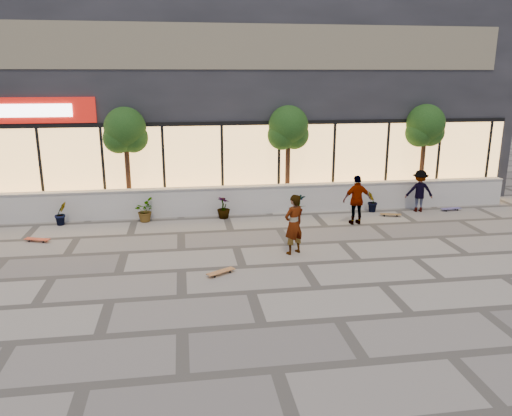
{
  "coord_description": "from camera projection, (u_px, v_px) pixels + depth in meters",
  "views": [
    {
      "loc": [
        -1.5,
        -10.84,
        5.01
      ],
      "look_at": [
        0.55,
        2.87,
        1.3
      ],
      "focal_mm": 35.0,
      "sensor_mm": 36.0,
      "label": 1
    }
  ],
  "objects": [
    {
      "name": "ground",
      "position": [
        251.0,
        292.0,
        11.87
      ],
      "size": [
        80.0,
        80.0,
        0.0
      ],
      "primitive_type": "plane",
      "color": "gray",
      "rests_on": "ground"
    },
    {
      "name": "planter_wall",
      "position": [
        225.0,
        200.0,
        18.42
      ],
      "size": [
        22.0,
        0.42,
        1.04
      ],
      "color": "silver",
      "rests_on": "ground"
    },
    {
      "name": "retail_building",
      "position": [
        213.0,
        92.0,
        22.7
      ],
      "size": [
        24.0,
        9.17,
        8.5
      ],
      "color": "#222327",
      "rests_on": "ground"
    },
    {
      "name": "shrub_b",
      "position": [
        61.0,
        213.0,
        17.11
      ],
      "size": [
        0.57,
        0.57,
        0.81
      ],
      "primitive_type": "imported",
      "rotation": [
        0.0,
        0.0,
        0.82
      ],
      "color": "#153A12",
      "rests_on": "ground"
    },
    {
      "name": "shrub_c",
      "position": [
        144.0,
        210.0,
        17.51
      ],
      "size": [
        0.68,
        0.77,
        0.81
      ],
      "primitive_type": "imported",
      "rotation": [
        0.0,
        0.0,
        1.64
      ],
      "color": "#153A12",
      "rests_on": "ground"
    },
    {
      "name": "shrub_d",
      "position": [
        224.0,
        207.0,
        17.91
      ],
      "size": [
        0.64,
        0.64,
        0.81
      ],
      "primitive_type": "imported",
      "rotation": [
        0.0,
        0.0,
        2.46
      ],
      "color": "#153A12",
      "rests_on": "ground"
    },
    {
      "name": "shrub_e",
      "position": [
        300.0,
        204.0,
        18.31
      ],
      "size": [
        0.46,
        0.35,
        0.81
      ],
      "primitive_type": "imported",
      "rotation": [
        0.0,
        0.0,
        3.28
      ],
      "color": "#153A12",
      "rests_on": "ground"
    },
    {
      "name": "shrub_f",
      "position": [
        372.0,
        202.0,
        18.71
      ],
      "size": [
        0.55,
        0.57,
        0.81
      ],
      "primitive_type": "imported",
      "rotation": [
        0.0,
        0.0,
        4.1
      ],
      "color": "#153A12",
      "rests_on": "ground"
    },
    {
      "name": "tree_midwest",
      "position": [
        125.0,
        133.0,
        17.96
      ],
      "size": [
        1.6,
        1.5,
        3.92
      ],
      "color": "#432817",
      "rests_on": "ground"
    },
    {
      "name": "tree_mideast",
      "position": [
        288.0,
        130.0,
        18.81
      ],
      "size": [
        1.6,
        1.5,
        3.92
      ],
      "color": "#432817",
      "rests_on": "ground"
    },
    {
      "name": "tree_east",
      "position": [
        425.0,
        128.0,
        19.59
      ],
      "size": [
        1.6,
        1.5,
        3.92
      ],
      "color": "#432817",
      "rests_on": "ground"
    },
    {
      "name": "skater_center",
      "position": [
        294.0,
        224.0,
        14.23
      ],
      "size": [
        0.76,
        0.68,
        1.75
      ],
      "primitive_type": "imported",
      "rotation": [
        0.0,
        0.0,
        3.65
      ],
      "color": "silver",
      "rests_on": "ground"
    },
    {
      "name": "skater_right_near",
      "position": [
        357.0,
        200.0,
        17.09
      ],
      "size": [
        1.03,
        0.48,
        1.72
      ],
      "primitive_type": "imported",
      "rotation": [
        0.0,
        0.0,
        3.21
      ],
      "color": "silver",
      "rests_on": "ground"
    },
    {
      "name": "skater_right_far",
      "position": [
        419.0,
        191.0,
        18.72
      ],
      "size": [
        1.12,
        0.78,
        1.58
      ],
      "primitive_type": "imported",
      "rotation": [
        0.0,
        0.0,
        2.93
      ],
      "color": "maroon",
      "rests_on": "ground"
    },
    {
      "name": "skateboard_center",
      "position": [
        221.0,
        272.0,
        12.9
      ],
      "size": [
        0.79,
        0.59,
        0.1
      ],
      "rotation": [
        0.0,
        0.0,
        0.54
      ],
      "color": "#9F6434",
      "rests_on": "ground"
    },
    {
      "name": "skateboard_left",
      "position": [
        37.0,
        239.0,
        15.44
      ],
      "size": [
        0.83,
        0.47,
        0.1
      ],
      "rotation": [
        0.0,
        0.0,
        -0.34
      ],
      "color": "#BB3D23",
      "rests_on": "ground"
    },
    {
      "name": "skateboard_right_near",
      "position": [
        391.0,
        214.0,
        18.23
      ],
      "size": [
        0.77,
        0.39,
        0.09
      ],
      "rotation": [
        0.0,
        0.0,
        -0.28
      ],
      "color": "brown",
      "rests_on": "ground"
    },
    {
      "name": "skateboard_right_far",
      "position": [
        451.0,
        209.0,
        18.99
      ],
      "size": [
        0.81,
        0.28,
        0.1
      ],
      "rotation": [
        0.0,
        0.0,
        0.1
      ],
      "color": "#504680",
      "rests_on": "ground"
    }
  ]
}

